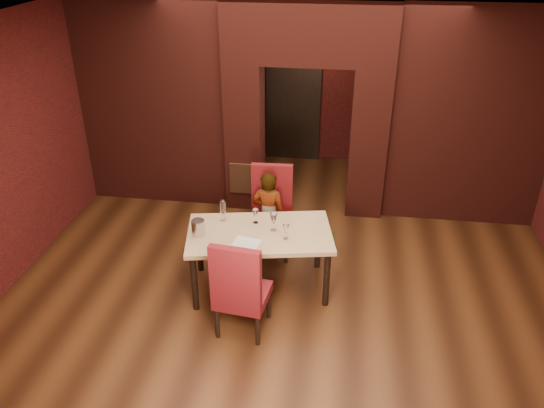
# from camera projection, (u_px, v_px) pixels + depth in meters

# --- Properties ---
(floor) EXTENTS (8.00, 8.00, 0.00)m
(floor) POSITION_uv_depth(u_px,v_px,m) (290.00, 277.00, 6.94)
(floor) COLOR #492712
(floor) RESTS_ON ground
(ceiling) EXTENTS (7.00, 8.00, 0.04)m
(ceiling) POSITION_uv_depth(u_px,v_px,m) (295.00, 22.00, 5.41)
(ceiling) COLOR silver
(ceiling) RESTS_ON ground
(wall_back) EXTENTS (7.00, 0.04, 3.20)m
(wall_back) POSITION_uv_depth(u_px,v_px,m) (316.00, 76.00, 9.66)
(wall_back) COLOR maroon
(wall_back) RESTS_ON ground
(wall_left) EXTENTS (0.04, 8.00, 3.20)m
(wall_left) POSITION_uv_depth(u_px,v_px,m) (14.00, 149.00, 6.61)
(wall_left) COLOR maroon
(wall_left) RESTS_ON ground
(pillar_left) EXTENTS (0.55, 0.55, 2.30)m
(pillar_left) POSITION_uv_depth(u_px,v_px,m) (245.00, 136.00, 8.25)
(pillar_left) COLOR maroon
(pillar_left) RESTS_ON ground
(pillar_right) EXTENTS (0.55, 0.55, 2.30)m
(pillar_right) POSITION_uv_depth(u_px,v_px,m) (368.00, 142.00, 8.01)
(pillar_right) COLOR maroon
(pillar_right) RESTS_ON ground
(lintel) EXTENTS (2.45, 0.55, 0.90)m
(lintel) POSITION_uv_depth(u_px,v_px,m) (309.00, 31.00, 7.37)
(lintel) COLOR maroon
(lintel) RESTS_ON ground
(wing_wall_left) EXTENTS (2.28, 0.35, 3.20)m
(wing_wall_left) POSITION_uv_depth(u_px,v_px,m) (155.00, 104.00, 8.21)
(wing_wall_left) COLOR maroon
(wing_wall_left) RESTS_ON ground
(wing_wall_right) EXTENTS (2.28, 0.35, 3.20)m
(wing_wall_right) POSITION_uv_depth(u_px,v_px,m) (470.00, 118.00, 7.62)
(wing_wall_right) COLOR maroon
(wing_wall_right) RESTS_ON ground
(vent_panel) EXTENTS (0.40, 0.03, 0.50)m
(vent_panel) POSITION_uv_depth(u_px,v_px,m) (242.00, 179.00, 8.28)
(vent_panel) COLOR brown
(vent_panel) RESTS_ON ground
(rear_door) EXTENTS (0.90, 0.08, 2.10)m
(rear_door) POSITION_uv_depth(u_px,v_px,m) (293.00, 105.00, 9.92)
(rear_door) COLOR black
(rear_door) RESTS_ON ground
(rear_door_frame) EXTENTS (1.02, 0.04, 2.22)m
(rear_door_frame) POSITION_uv_depth(u_px,v_px,m) (293.00, 106.00, 9.88)
(rear_door_frame) COLOR black
(rear_door_frame) RESTS_ON ground
(dining_table) EXTENTS (1.88, 1.28, 0.81)m
(dining_table) POSITION_uv_depth(u_px,v_px,m) (260.00, 260.00, 6.57)
(dining_table) COLOR tan
(dining_table) RESTS_ON ground
(chair_far) EXTENTS (0.59, 0.59, 1.24)m
(chair_far) POSITION_uv_depth(u_px,v_px,m) (270.00, 213.00, 7.16)
(chair_far) COLOR maroon
(chair_far) RESTS_ON ground
(chair_near) EXTENTS (0.61, 0.61, 1.21)m
(chair_near) POSITION_uv_depth(u_px,v_px,m) (243.00, 284.00, 5.80)
(chair_near) COLOR maroon
(chair_near) RESTS_ON ground
(person_seated) EXTENTS (0.48, 0.34, 1.25)m
(person_seated) POSITION_uv_depth(u_px,v_px,m) (268.00, 215.00, 7.12)
(person_seated) COLOR silver
(person_seated) RESTS_ON ground
(wine_glass_a) EXTENTS (0.08, 0.08, 0.19)m
(wine_glass_a) POSITION_uv_depth(u_px,v_px,m) (255.00, 216.00, 6.52)
(wine_glass_a) COLOR white
(wine_glass_a) RESTS_ON dining_table
(wine_glass_b) EXTENTS (0.09, 0.09, 0.23)m
(wine_glass_b) POSITION_uv_depth(u_px,v_px,m) (274.00, 222.00, 6.35)
(wine_glass_b) COLOR white
(wine_glass_b) RESTS_ON dining_table
(wine_glass_c) EXTENTS (0.08, 0.08, 0.19)m
(wine_glass_c) POSITION_uv_depth(u_px,v_px,m) (286.00, 232.00, 6.20)
(wine_glass_c) COLOR silver
(wine_glass_c) RESTS_ON dining_table
(tasting_sheet) EXTENTS (0.34, 0.27, 0.00)m
(tasting_sheet) POSITION_uv_depth(u_px,v_px,m) (247.00, 242.00, 6.16)
(tasting_sheet) COLOR silver
(tasting_sheet) RESTS_ON dining_table
(wine_bucket) EXTENTS (0.16, 0.16, 0.19)m
(wine_bucket) POSITION_uv_depth(u_px,v_px,m) (198.00, 228.00, 6.27)
(wine_bucket) COLOR #BBBBC2
(wine_bucket) RESTS_ON dining_table
(water_bottle) EXTENTS (0.07, 0.07, 0.28)m
(water_bottle) POSITION_uv_depth(u_px,v_px,m) (223.00, 210.00, 6.56)
(water_bottle) COLOR white
(water_bottle) RESTS_ON dining_table
(potted_plant) EXTENTS (0.37, 0.33, 0.38)m
(potted_plant) POSITION_uv_depth(u_px,v_px,m) (324.00, 238.00, 7.42)
(potted_plant) COLOR #2F5E1F
(potted_plant) RESTS_ON ground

